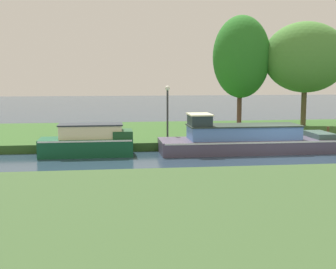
{
  "coord_description": "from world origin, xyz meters",
  "views": [
    {
      "loc": [
        -7.92,
        -19.86,
        3.66
      ],
      "look_at": [
        -5.2,
        1.2,
        0.9
      ],
      "focal_mm": 49.66,
      "sensor_mm": 36.0,
      "label": 1
    }
  ],
  "objects_px": {
    "willow_tree_left": "(241,57)",
    "mooring_post_near": "(328,132)",
    "slate_barge": "(245,140)",
    "forest_narrowboat": "(89,142)",
    "lamp_post": "(167,105)",
    "willow_tree_centre": "(306,57)"
  },
  "relations": [
    {
      "from": "willow_tree_left",
      "to": "slate_barge",
      "type": "bearing_deg",
      "value": -104.39
    },
    {
      "from": "slate_barge",
      "to": "willow_tree_left",
      "type": "xyz_separation_m",
      "value": [
        1.96,
        7.64,
        4.15
      ]
    },
    {
      "from": "willow_tree_left",
      "to": "mooring_post_near",
      "type": "relative_size",
      "value": 11.96
    },
    {
      "from": "willow_tree_left",
      "to": "lamp_post",
      "type": "relative_size",
      "value": 2.57
    },
    {
      "from": "willow_tree_left",
      "to": "mooring_post_near",
      "type": "xyz_separation_m",
      "value": [
        2.85,
        -6.24,
        -4.05
      ]
    },
    {
      "from": "lamp_post",
      "to": "mooring_post_near",
      "type": "xyz_separation_m",
      "value": [
        8.24,
        -0.74,
        -1.42
      ]
    },
    {
      "from": "forest_narrowboat",
      "to": "willow_tree_left",
      "type": "bearing_deg",
      "value": 39.59
    },
    {
      "from": "lamp_post",
      "to": "slate_barge",
      "type": "bearing_deg",
      "value": -32.0
    },
    {
      "from": "forest_narrowboat",
      "to": "mooring_post_near",
      "type": "height_order",
      "value": "forest_narrowboat"
    },
    {
      "from": "slate_barge",
      "to": "lamp_post",
      "type": "height_order",
      "value": "lamp_post"
    },
    {
      "from": "willow_tree_left",
      "to": "mooring_post_near",
      "type": "height_order",
      "value": "willow_tree_left"
    },
    {
      "from": "willow_tree_centre",
      "to": "slate_barge",
      "type": "bearing_deg",
      "value": -130.31
    },
    {
      "from": "slate_barge",
      "to": "forest_narrowboat",
      "type": "height_order",
      "value": "slate_barge"
    },
    {
      "from": "slate_barge",
      "to": "lamp_post",
      "type": "bearing_deg",
      "value": 148.0
    },
    {
      "from": "willow_tree_left",
      "to": "mooring_post_near",
      "type": "distance_m",
      "value": 7.97
    },
    {
      "from": "willow_tree_centre",
      "to": "willow_tree_left",
      "type": "bearing_deg",
      "value": 171.41
    },
    {
      "from": "forest_narrowboat",
      "to": "lamp_post",
      "type": "relative_size",
      "value": 1.55
    },
    {
      "from": "forest_narrowboat",
      "to": "willow_tree_left",
      "type": "relative_size",
      "value": 0.6
    },
    {
      "from": "forest_narrowboat",
      "to": "willow_tree_centre",
      "type": "xyz_separation_m",
      "value": [
        13.25,
        7.04,
        4.07
      ]
    },
    {
      "from": "mooring_post_near",
      "to": "willow_tree_left",
      "type": "bearing_deg",
      "value": 114.57
    },
    {
      "from": "lamp_post",
      "to": "mooring_post_near",
      "type": "distance_m",
      "value": 8.4
    },
    {
      "from": "forest_narrowboat",
      "to": "lamp_post",
      "type": "distance_m",
      "value": 4.65
    }
  ]
}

